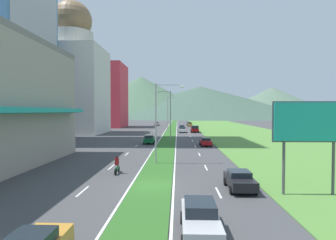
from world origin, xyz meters
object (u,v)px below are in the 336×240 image
object	(u,v)px
car_2	(206,142)
pickup_truck_0	(195,129)
car_6	(189,123)
car_8	(183,130)
street_lamp_near	(159,117)
street_lamp_far	(169,112)
motorcycle_rider	(117,166)
car_0	(190,124)
billboard_roadside	(309,126)
car_1	(240,180)
car_3	(200,218)
car_4	(149,139)
car_5	(157,124)
car_7	(182,127)
street_lamp_mid	(169,112)

from	to	relation	value
car_2	pickup_truck_0	xyz separation A→B (m)	(-0.02, 30.79, 0.26)
car_6	car_8	xyz separation A→B (m)	(-3.48, -42.56, 0.05)
street_lamp_near	street_lamp_far	size ratio (longest dim) A/B	0.90
car_2	motorcycle_rider	world-z (taller)	motorcycle_rider
car_8	motorcycle_rider	world-z (taller)	motorcycle_rider
car_0	motorcycle_rider	world-z (taller)	motorcycle_rider
billboard_roadside	pickup_truck_0	distance (m)	60.13
car_1	car_3	world-z (taller)	car_3
car_3	car_8	bearing A→B (deg)	179.74
car_1	car_2	size ratio (longest dim) A/B	0.90
car_2	motorcycle_rider	size ratio (longest dim) A/B	2.29
car_4	car_5	bearing A→B (deg)	3.08
billboard_roadside	car_7	bearing A→B (deg)	96.28
billboard_roadside	car_7	distance (m)	72.71
car_6	car_5	bearing A→B (deg)	-81.01
street_lamp_far	billboard_roadside	distance (m)	63.56
car_6	motorcycle_rider	world-z (taller)	motorcycle_rider
billboard_roadside	car_4	xyz separation A→B (m)	(-14.66, 31.77, -4.21)
billboard_roadside	car_4	world-z (taller)	billboard_roadside
car_3	car_8	world-z (taller)	car_3
car_2	car_6	distance (m)	72.72
car_5	motorcycle_rider	size ratio (longest dim) A/B	2.32
car_0	car_6	distance (m)	8.97
car_1	car_5	world-z (taller)	car_5
street_lamp_near	car_7	world-z (taller)	street_lamp_near
car_7	motorcycle_rider	distance (m)	65.95
pickup_truck_0	car_6	bearing A→B (deg)	-179.98
billboard_roadside	car_1	distance (m)	6.41
street_lamp_near	car_8	size ratio (longest dim) A/B	2.11
street_lamp_mid	car_7	distance (m)	35.49
car_2	car_6	size ratio (longest dim) A/B	1.08
car_1	car_8	world-z (taller)	car_8
street_lamp_mid	car_8	xyz separation A→B (m)	(3.14, 22.03, -5.01)
car_3	car_6	distance (m)	108.51
billboard_roadside	pickup_truck_0	bearing A→B (deg)	94.27
billboard_roadside	car_8	distance (m)	59.88
car_0	car_8	distance (m)	33.77
street_lamp_mid	car_8	size ratio (longest dim) A/B	2.34
car_5	car_6	size ratio (longest dim) A/B	1.10
street_lamp_mid	car_1	bearing A→B (deg)	-79.67
street_lamp_mid	car_4	size ratio (longest dim) A/B	2.54
street_lamp_near	motorcycle_rider	world-z (taller)	street_lamp_near
car_0	car_7	distance (m)	20.93
car_5	car_6	world-z (taller)	car_5
car_0	car_6	xyz separation A→B (m)	(-0.10, 8.97, -0.00)
car_4	car_8	size ratio (longest dim) A/B	0.92
car_2	motorcycle_rider	bearing A→B (deg)	-25.71
car_6	street_lamp_far	bearing A→B (deg)	-10.79
billboard_roadside	car_6	size ratio (longest dim) A/B	1.60
street_lamp_mid	billboard_roadside	distance (m)	38.80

